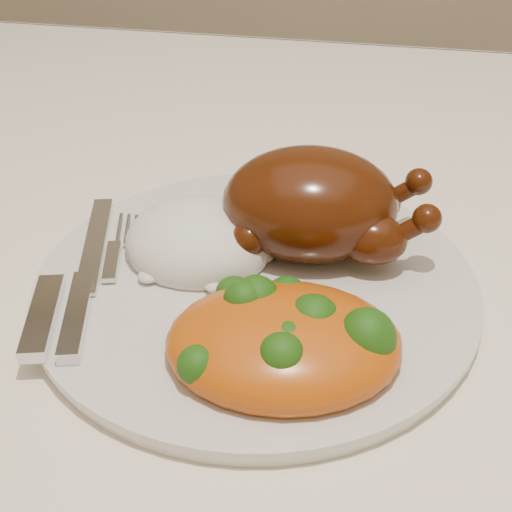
# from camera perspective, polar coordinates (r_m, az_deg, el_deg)

# --- Properties ---
(dining_table) EXTENTS (1.60, 0.90, 0.76)m
(dining_table) POSITION_cam_1_polar(r_m,az_deg,el_deg) (0.63, 11.75, -7.97)
(dining_table) COLOR brown
(dining_table) RESTS_ON floor
(tablecloth) EXTENTS (1.73, 1.03, 0.18)m
(tablecloth) POSITION_cam_1_polar(r_m,az_deg,el_deg) (0.58, 12.58, -2.66)
(tablecloth) COLOR white
(tablecloth) RESTS_ON dining_table
(dinner_plate) EXTENTS (0.34, 0.34, 0.01)m
(dinner_plate) POSITION_cam_1_polar(r_m,az_deg,el_deg) (0.51, 0.00, -2.45)
(dinner_plate) COLOR silver
(dinner_plate) RESTS_ON tablecloth
(roast_chicken) EXTENTS (0.16, 0.11, 0.08)m
(roast_chicken) POSITION_cam_1_polar(r_m,az_deg,el_deg) (0.52, 4.76, 4.15)
(roast_chicken) COLOR #441907
(roast_chicken) RESTS_ON dinner_plate
(rice_mound) EXTENTS (0.11, 0.10, 0.06)m
(rice_mound) POSITION_cam_1_polar(r_m,az_deg,el_deg) (0.53, -4.59, 1.08)
(rice_mound) COLOR white
(rice_mound) RESTS_ON dinner_plate
(mac_and_cheese) EXTENTS (0.16, 0.13, 0.06)m
(mac_and_cheese) POSITION_cam_1_polar(r_m,az_deg,el_deg) (0.44, 2.81, -6.76)
(mac_and_cheese) COLOR #BF530C
(mac_and_cheese) RESTS_ON dinner_plate
(cutlery) EXTENTS (0.06, 0.20, 0.01)m
(cutlery) POSITION_cam_1_polar(r_m,az_deg,el_deg) (0.50, -14.23, -2.70)
(cutlery) COLOR silver
(cutlery) RESTS_ON dinner_plate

